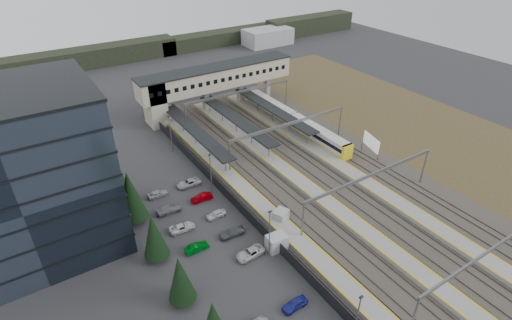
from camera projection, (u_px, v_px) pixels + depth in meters
ground at (281, 207)px, 67.91m from camera, size 220.00×220.00×0.00m
office_building at (14, 179)px, 53.51m from camera, size 24.30×18.30×24.30m
conifer_row at (164, 250)px, 52.45m from camera, size 4.42×49.82×9.50m
car_park at (226, 248)px, 58.79m from camera, size 10.49×44.58×1.26m
lampposts at (236, 199)px, 62.84m from camera, size 0.50×53.25×8.07m
fence at (233, 200)px, 67.97m from camera, size 0.08×90.00×2.00m
relay_cabin_near at (277, 242)px, 58.90m from camera, size 3.03×2.28×2.45m
relay_cabin_far at (281, 216)px, 64.27m from camera, size 2.93×2.73×2.15m
rail_corridor at (306, 176)px, 75.66m from camera, size 34.00×90.00×0.92m
canopies at (236, 119)px, 88.46m from camera, size 23.10×30.00×3.28m
footbridge at (207, 81)px, 97.44m from camera, size 40.40×6.40×11.20m
gantries at (326, 151)px, 72.48m from camera, size 28.40×62.28×7.17m
train at (294, 121)px, 92.52m from camera, size 2.61×36.19×3.28m
billboard at (371, 143)px, 80.96m from camera, size 1.55×5.36×4.59m
scrub_east at (426, 130)px, 92.27m from camera, size 34.00×120.00×0.06m
treeline_far at (185, 45)px, 143.54m from camera, size 170.00×19.00×7.00m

